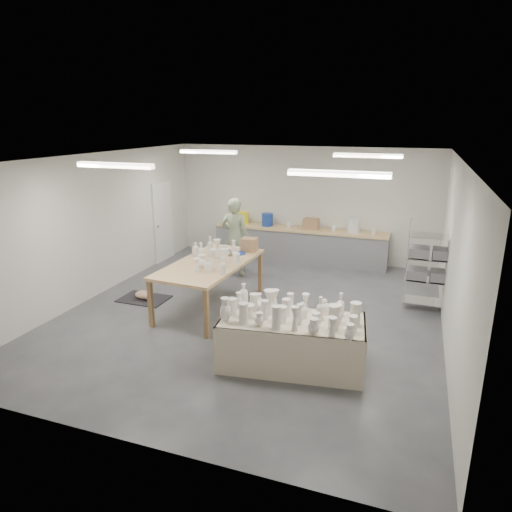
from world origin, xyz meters
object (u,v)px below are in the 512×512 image
at_px(drying_table, 291,339).
at_px(work_table, 214,261).
at_px(red_stool, 239,261).
at_px(potter, 235,237).

relative_size(drying_table, work_table, 0.87).
height_order(work_table, red_stool, work_table).
height_order(potter, red_stool, potter).
bearing_deg(potter, drying_table, 122.30).
xyz_separation_m(work_table, potter, (-0.37, 2.00, -0.01)).
height_order(drying_table, red_stool, drying_table).
xyz_separation_m(work_table, red_stool, (-0.37, 2.27, -0.69)).
distance_m(work_table, red_stool, 2.40).
relative_size(work_table, potter, 1.39).
distance_m(work_table, potter, 2.03).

